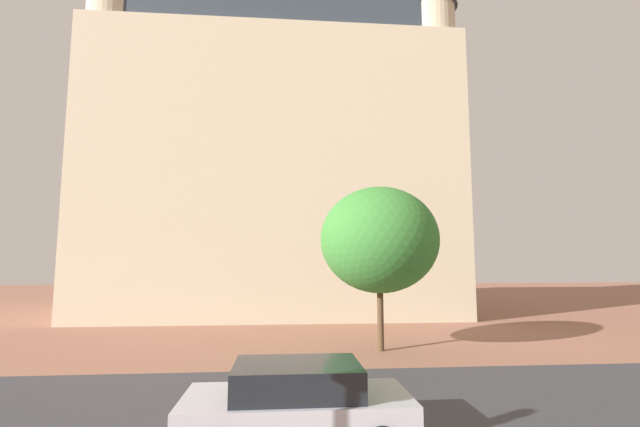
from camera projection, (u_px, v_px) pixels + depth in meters
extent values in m
plane|color=#93604C|center=(321.00, 387.00, 11.68)|extent=(120.00, 120.00, 0.00)
cube|color=#38383D|center=(329.00, 412.00, 9.68)|extent=(120.00, 7.78, 0.00)
cube|color=beige|center=(277.00, 187.00, 31.34)|extent=(23.02, 13.77, 17.67)
cube|color=#2D3842|center=(278.00, 55.00, 32.49)|extent=(21.18, 12.67, 2.40)
cube|color=beige|center=(274.00, 70.00, 32.33)|extent=(5.11, 5.11, 35.41)
cylinder|color=beige|center=(104.00, 145.00, 25.31)|extent=(2.80, 2.80, 20.41)
cylinder|color=beige|center=(437.00, 158.00, 26.98)|extent=(2.80, 2.80, 19.76)
cube|color=#B2B2BC|center=(297.00, 415.00, 7.98)|extent=(4.18, 1.89, 0.73)
cube|color=black|center=(297.00, 378.00, 8.06)|extent=(2.34, 1.67, 0.55)
cylinder|color=black|center=(362.00, 408.00, 9.01)|extent=(0.64, 0.22, 0.64)
cylinder|color=black|center=(227.00, 412.00, 8.78)|extent=(0.64, 0.22, 0.64)
cylinder|color=#4C3823|center=(380.00, 319.00, 16.62)|extent=(0.24, 0.24, 2.40)
ellipsoid|color=#387F33|center=(379.00, 240.00, 16.97)|extent=(4.61, 4.61, 4.15)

